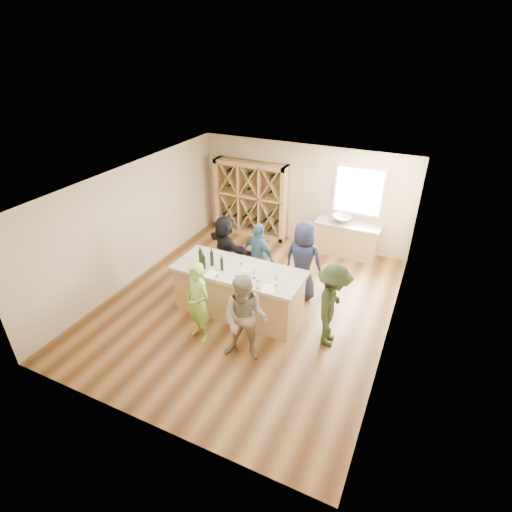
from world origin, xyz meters
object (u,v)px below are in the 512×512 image
at_px(wine_bottle_c, 212,259).
at_px(person_server, 332,306).
at_px(wine_bottle_e, 222,264).
at_px(person_near_right, 245,319).
at_px(wine_bottle_b, 204,263).
at_px(person_near_left, 198,303).
at_px(wine_bottle_a, 201,257).
at_px(person_far_left, 225,247).
at_px(tasting_counter_base, 239,292).
at_px(person_far_right, 303,261).
at_px(sink, 342,219).
at_px(wine_rack, 251,199).
at_px(person_far_mid, 259,256).

relative_size(wine_bottle_c, person_server, 0.18).
bearing_deg(wine_bottle_e, person_near_right, -44.15).
bearing_deg(wine_bottle_b, person_near_left, -67.48).
bearing_deg(wine_bottle_a, wine_bottle_e, -1.55).
xyz_separation_m(person_near_left, person_far_left, (-0.63, 2.21, -0.02)).
xyz_separation_m(tasting_counter_base, person_server, (2.03, -0.12, 0.37)).
distance_m(wine_bottle_a, wine_bottle_b, 0.20).
distance_m(wine_bottle_c, wine_bottle_e, 0.29).
relative_size(tasting_counter_base, wine_bottle_c, 8.43).
bearing_deg(person_far_right, person_near_left, 66.25).
xyz_separation_m(sink, person_near_right, (-0.51, -4.71, -0.14)).
height_order(wine_bottle_a, wine_bottle_b, wine_bottle_a).
height_order(wine_bottle_b, person_near_left, person_near_left).
height_order(wine_bottle_a, wine_bottle_c, wine_bottle_a).
bearing_deg(person_near_left, wine_rack, 122.81).
distance_m(wine_bottle_e, person_far_right, 1.88).
distance_m(sink, wine_bottle_e, 4.02).
bearing_deg(person_far_left, wine_bottle_b, 126.40).
bearing_deg(person_far_mid, person_near_left, 103.24).
xyz_separation_m(wine_bottle_e, person_near_left, (-0.03, -0.89, -0.38)).
height_order(sink, wine_bottle_c, wine_bottle_c).
height_order(wine_bottle_c, person_far_left, person_far_left).
distance_m(wine_bottle_c, person_far_mid, 1.36).
xyz_separation_m(person_near_left, person_far_right, (1.34, 2.20, 0.10)).
bearing_deg(wine_rack, person_far_right, -44.98).
distance_m(wine_bottle_c, person_near_right, 1.74).
relative_size(wine_bottle_a, person_far_right, 0.18).
distance_m(person_near_left, person_far_mid, 2.18).
height_order(wine_bottle_b, person_server, person_server).
bearing_deg(tasting_counter_base, wine_rack, 111.96).
xyz_separation_m(wine_rack, person_far_right, (2.47, -2.47, -0.17)).
bearing_deg(wine_bottle_e, sink, 67.56).
height_order(person_server, person_far_right, person_far_right).
bearing_deg(wine_rack, person_far_left, -78.55).
bearing_deg(person_far_right, person_server, 136.42).
relative_size(tasting_counter_base, wine_bottle_e, 9.70).
relative_size(wine_bottle_b, person_far_right, 0.16).
distance_m(wine_bottle_a, person_far_left, 1.39).
distance_m(wine_bottle_a, person_near_right, 1.88).
relative_size(wine_rack, person_far_mid, 1.34).
bearing_deg(wine_rack, wine_bottle_a, -80.14).
xyz_separation_m(wine_bottle_c, person_near_right, (1.31, -1.08, -0.36)).
bearing_deg(person_far_left, wine_bottle_c, 131.47).
bearing_deg(wine_bottle_c, person_far_right, 37.80).
height_order(wine_bottle_c, person_server, person_server).
xyz_separation_m(wine_bottle_e, person_far_right, (1.31, 1.32, -0.29)).
xyz_separation_m(wine_bottle_c, wine_bottle_e, (0.28, -0.08, -0.02)).
xyz_separation_m(person_far_mid, person_far_left, (-0.91, 0.05, -0.01)).
xyz_separation_m(wine_bottle_b, wine_bottle_e, (0.36, 0.11, -0.01)).
xyz_separation_m(wine_rack, wine_bottle_e, (1.17, -3.79, 0.11)).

